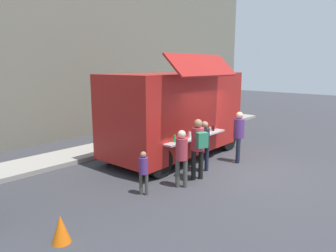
% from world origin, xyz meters
% --- Properties ---
extents(ground_plane, '(60.00, 60.00, 0.00)m').
position_xyz_m(ground_plane, '(0.00, 0.00, 0.00)').
color(ground_plane, '#38383D').
extents(curb_strip, '(28.00, 1.60, 0.15)m').
position_xyz_m(curb_strip, '(-4.15, 5.19, 0.07)').
color(curb_strip, '#9E998E').
rests_on(curb_strip, ground).
extents(building_behind, '(32.00, 2.40, 8.53)m').
position_xyz_m(building_behind, '(-3.15, 9.09, 4.27)').
color(building_behind, slate).
rests_on(building_behind, ground).
extents(food_truck_main, '(5.53, 3.29, 3.65)m').
position_xyz_m(food_truck_main, '(-0.14, 2.57, 1.65)').
color(food_truck_main, '#B11F1B').
rests_on(food_truck_main, ground).
extents(traffic_cone_orange, '(0.36, 0.36, 0.55)m').
position_xyz_m(traffic_cone_orange, '(-5.91, 0.41, 0.28)').
color(traffic_cone_orange, orange).
rests_on(traffic_cone_orange, ground).
extents(trash_bin, '(0.60, 0.60, 0.91)m').
position_xyz_m(trash_bin, '(4.14, 4.89, 0.45)').
color(trash_bin, '#306039').
rests_on(trash_bin, ground).
extents(customer_front_ordering, '(0.52, 0.35, 1.61)m').
position_xyz_m(customer_front_ordering, '(-0.82, 0.80, 0.95)').
color(customer_front_ordering, '#1C233A').
rests_on(customer_front_ordering, ground).
extents(customer_mid_with_backpack, '(0.49, 0.59, 1.80)m').
position_xyz_m(customer_mid_with_backpack, '(-1.53, 0.49, 1.10)').
color(customer_mid_with_backpack, black).
rests_on(customer_mid_with_backpack, ground).
extents(customer_rear_waiting, '(0.33, 0.33, 1.60)m').
position_xyz_m(customer_rear_waiting, '(-2.29, 0.48, 0.96)').
color(customer_rear_waiting, '#484A41').
rests_on(customer_rear_waiting, ground).
extents(customer_extra_browsing, '(0.36, 0.36, 1.76)m').
position_xyz_m(customer_extra_browsing, '(0.78, 0.49, 1.05)').
color(customer_extra_browsing, '#1D2435').
rests_on(customer_extra_browsing, ground).
extents(child_near_queue, '(0.24, 0.24, 1.16)m').
position_xyz_m(child_near_queue, '(-3.33, 0.87, 0.69)').
color(child_near_queue, '#4A483F').
rests_on(child_near_queue, ground).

